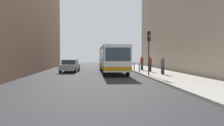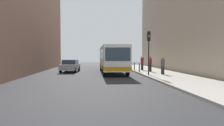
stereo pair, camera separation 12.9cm
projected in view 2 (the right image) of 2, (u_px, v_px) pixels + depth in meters
The scene contains 14 objects.
ground_plane at pixel (109, 75), 22.42m from camera, with size 80.00×80.00×0.00m, color #2D2D30.
sidewalk at pixel (160, 73), 22.86m from camera, with size 4.40×40.00×0.15m, color #ADA89E.
building_right at pixel (198, 20), 27.12m from camera, with size 7.00×32.00×12.93m, color #B2A38C.
bus at pixel (112, 58), 24.59m from camera, with size 2.59×11.03×3.00m.
car_beside_bus at pixel (70, 65), 25.92m from camera, with size 2.12×4.52×1.48m.
car_behind_bus at pixel (108, 63), 34.46m from camera, with size 2.04×4.48×1.48m.
traffic_light at pixel (149, 45), 20.15m from camera, with size 0.28×0.33×4.10m.
bollard_near at pixel (139, 68), 23.93m from camera, with size 0.11×0.11×0.95m, color black.
bollard_mid at pixel (134, 66), 26.85m from camera, with size 0.11×0.11×0.95m, color black.
bollard_far at pixel (130, 65), 29.77m from camera, with size 0.11×0.11×0.95m, color black.
bollard_farthest at pixel (127, 64), 32.69m from camera, with size 0.11×0.11×0.95m, color black.
pedestrian_near_signal at pixel (163, 66), 21.06m from camera, with size 0.38×0.38×1.68m.
pedestrian_mid_sidewalk at pixel (150, 64), 24.55m from camera, with size 0.38×0.38×1.74m.
pedestrian_far_sidewalk at pixel (142, 63), 27.10m from camera, with size 0.38×0.38×1.81m.
Camera 2 is at (-1.56, -22.31, 2.00)m, focal length 34.51 mm.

